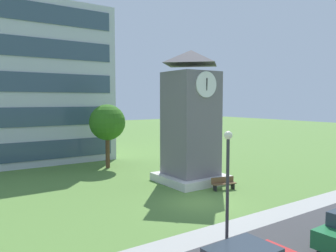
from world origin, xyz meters
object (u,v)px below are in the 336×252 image
(tree_streetside, at_px, (107,123))
(park_bench, at_px, (223,183))
(clock_tower, at_px, (191,124))
(street_lamp, at_px, (228,174))

(tree_streetside, bearing_deg, park_bench, -73.13)
(clock_tower, relative_size, park_bench, 5.44)
(park_bench, height_order, tree_streetside, tree_streetside)
(clock_tower, bearing_deg, street_lamp, -120.61)
(clock_tower, xyz_separation_m, street_lamp, (-5.92, -10.01, -1.33))
(park_bench, bearing_deg, tree_streetside, 106.87)
(clock_tower, xyz_separation_m, tree_streetside, (-3.09, 8.59, -0.26))
(park_bench, bearing_deg, street_lamp, -133.07)
(clock_tower, distance_m, street_lamp, 11.70)
(street_lamp, relative_size, tree_streetside, 0.84)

